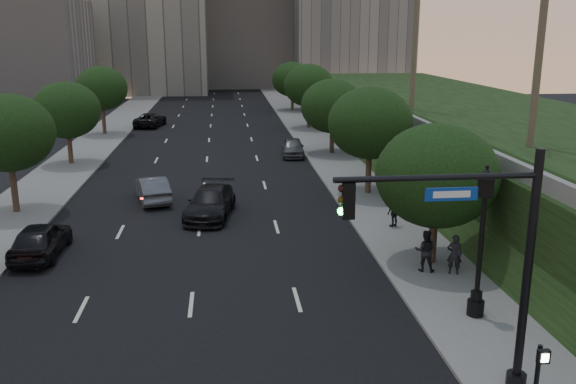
{
  "coord_description": "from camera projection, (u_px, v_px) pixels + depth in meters",
  "views": [
    {
      "loc": [
        1.38,
        -16.24,
        9.9
      ],
      "look_at": [
        3.92,
        7.55,
        3.6
      ],
      "focal_mm": 38.0,
      "sensor_mm": 36.0,
      "label": 1
    }
  ],
  "objects": [
    {
      "name": "sidewalk_left",
      "position": [
        69.0,
        167.0,
        45.77
      ],
      "size": [
        4.5,
        140.0,
        0.15
      ],
      "primitive_type": "cube",
      "color": "slate",
      "rests_on": "ground"
    },
    {
      "name": "parapet_wall",
      "position": [
        387.0,
        109.0,
        45.2
      ],
      "size": [
        0.35,
        90.0,
        0.7
      ],
      "primitive_type": "cube",
      "color": "slate",
      "rests_on": "embankment"
    },
    {
      "name": "office_block_filler",
      "position": [
        14.0,
        54.0,
        80.85
      ],
      "size": [
        18.0,
        16.0,
        14.0
      ],
      "primitive_type": "cube",
      "color": "#A8A29A",
      "rests_on": "ground"
    },
    {
      "name": "sedan_near_right",
      "position": [
        210.0,
        203.0,
        33.49
      ],
      "size": [
        3.16,
        5.84,
        1.61
      ],
      "primitive_type": "imported",
      "rotation": [
        0.0,
        0.0,
        -0.17
      ],
      "color": "black",
      "rests_on": "ground"
    },
    {
      "name": "traffic_signal_mast",
      "position": [
        489.0,
        271.0,
        16.38
      ],
      "size": [
        5.68,
        0.56,
        7.0
      ],
      "color": "black",
      "rests_on": "ground"
    },
    {
      "name": "tree_right_b",
      "position": [
        370.0,
        123.0,
        37.14
      ],
      "size": [
        5.2,
        5.2,
        6.74
      ],
      "color": "#38281C",
      "rests_on": "ground"
    },
    {
      "name": "ground",
      "position": [
        183.0,
        378.0,
        18.0
      ],
      "size": [
        160.0,
        160.0,
        0.0
      ],
      "primitive_type": "plane",
      "color": "black",
      "rests_on": "ground"
    },
    {
      "name": "pedestrian_b",
      "position": [
        425.0,
        251.0,
        25.45
      ],
      "size": [
        1.04,
        0.91,
        1.79
      ],
      "primitive_type": "imported",
      "rotation": [
        0.0,
        0.0,
        2.83
      ],
      "color": "black",
      "rests_on": "sidewalk_right"
    },
    {
      "name": "tree_left_d",
      "position": [
        101.0,
        89.0,
        59.04
      ],
      "size": [
        5.0,
        5.0,
        6.71
      ],
      "color": "#38281C",
      "rests_on": "ground"
    },
    {
      "name": "office_block_mid",
      "position": [
        245.0,
        15.0,
        113.38
      ],
      "size": [
        22.0,
        18.0,
        26.0
      ],
      "primitive_type": "cube",
      "color": "#A8A29A",
      "rests_on": "ground"
    },
    {
      "name": "tree_right_c",
      "position": [
        332.0,
        106.0,
        49.76
      ],
      "size": [
        5.2,
        5.2,
        6.24
      ],
      "color": "#38281C",
      "rests_on": "ground"
    },
    {
      "name": "tree_left_c",
      "position": [
        67.0,
        110.0,
        45.67
      ],
      "size": [
        5.0,
        5.0,
        6.34
      ],
      "color": "#38281C",
      "rests_on": "ground"
    },
    {
      "name": "sedan_far_left",
      "position": [
        150.0,
        120.0,
        65.45
      ],
      "size": [
        3.38,
        5.7,
        1.49
      ],
      "primitive_type": "imported",
      "rotation": [
        0.0,
        0.0,
        2.96
      ],
      "color": "black",
      "rests_on": "ground"
    },
    {
      "name": "pedestrian_c",
      "position": [
        394.0,
        212.0,
        31.29
      ],
      "size": [
        0.98,
        0.75,
        1.55
      ],
      "primitive_type": "imported",
      "rotation": [
        0.0,
        0.0,
        3.62
      ],
      "color": "black",
      "rests_on": "sidewalk_right"
    },
    {
      "name": "road_surface",
      "position": [
        206.0,
        165.0,
        46.84
      ],
      "size": [
        16.0,
        140.0,
        0.02
      ],
      "primitive_type": "cube",
      "color": "black",
      "rests_on": "ground"
    },
    {
      "name": "pedestrian_a",
      "position": [
        454.0,
        254.0,
        25.14
      ],
      "size": [
        0.71,
        0.56,
        1.7
      ],
      "primitive_type": "imported",
      "rotation": [
        0.0,
        0.0,
        2.86
      ],
      "color": "black",
      "rests_on": "sidewalk_right"
    },
    {
      "name": "sidewalk_right",
      "position": [
        338.0,
        161.0,
        47.88
      ],
      "size": [
        4.5,
        140.0,
        0.15
      ],
      "primitive_type": "cube",
      "color": "slate",
      "rests_on": "ground"
    },
    {
      "name": "sedan_mid_left",
      "position": [
        152.0,
        189.0,
        36.57
      ],
      "size": [
        2.71,
        4.9,
        1.53
      ],
      "primitive_type": "imported",
      "rotation": [
        0.0,
        0.0,
        3.39
      ],
      "color": "#4F5157",
      "rests_on": "ground"
    },
    {
      "name": "tree_right_a",
      "position": [
        437.0,
        176.0,
        25.72
      ],
      "size": [
        5.2,
        5.2,
        6.24
      ],
      "color": "#38281C",
      "rests_on": "ground"
    },
    {
      "name": "tree_left_b",
      "position": [
        8.0,
        133.0,
        33.08
      ],
      "size": [
        5.0,
        5.0,
        6.71
      ],
      "color": "#38281C",
      "rests_on": "ground"
    },
    {
      "name": "embankment",
      "position": [
        494.0,
        138.0,
        46.67
      ],
      "size": [
        18.0,
        90.0,
        4.0
      ],
      "primitive_type": "cube",
      "color": "black",
      "rests_on": "ground"
    },
    {
      "name": "pedestrian_signal",
      "position": [
        538.0,
        381.0,
        15.03
      ],
      "size": [
        0.3,
        0.33,
        2.5
      ],
      "color": "black",
      "rests_on": "ground"
    },
    {
      "name": "sedan_far_right",
      "position": [
        293.0,
        147.0,
        49.84
      ],
      "size": [
        2.1,
        4.5,
        1.49
      ],
      "primitive_type": "imported",
      "rotation": [
        0.0,
        0.0,
        -0.08
      ],
      "color": "#505257",
      "rests_on": "ground"
    },
    {
      "name": "tree_right_e",
      "position": [
        292.0,
        79.0,
        77.65
      ],
      "size": [
        5.2,
        5.2,
        6.24
      ],
      "color": "#38281C",
      "rests_on": "ground"
    },
    {
      "name": "tree_right_d",
      "position": [
        309.0,
        86.0,
        63.1
      ],
      "size": [
        5.2,
        5.2,
        6.74
      ],
      "color": "#38281C",
      "rests_on": "ground"
    },
    {
      "name": "street_lamp",
      "position": [
        480.0,
        249.0,
        21.04
      ],
      "size": [
        0.64,
        0.64,
        5.62
      ],
      "color": "black",
      "rests_on": "ground"
    },
    {
      "name": "sedan_near_left",
      "position": [
        41.0,
        239.0,
        27.58
      ],
      "size": [
        1.98,
        4.74,
        1.6
      ],
      "primitive_type": "imported",
      "rotation": [
        0.0,
        0.0,
        3.12
      ],
      "color": "black",
      "rests_on": "ground"
    }
  ]
}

